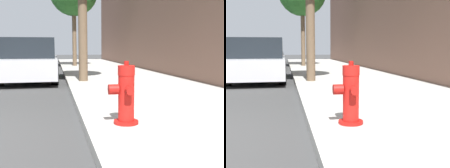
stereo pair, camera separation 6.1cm
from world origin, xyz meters
TOP-DOWN VIEW (x-y plane):
  - fire_hydrant at (2.55, 0.27)m, footprint 0.37×0.40m
  - parked_car_near at (0.97, 6.38)m, footprint 1.71×4.16m
  - parked_car_mid at (0.83, 11.92)m, footprint 1.82×4.04m
  - parked_car_far at (0.80, 17.00)m, footprint 1.88×4.12m

SIDE VIEW (x-z plane):
  - fire_hydrant at x=2.55m, z-range 0.10..0.86m
  - parked_car_near at x=0.97m, z-range -0.03..1.31m
  - parked_car_far at x=0.80m, z-range -0.01..1.33m
  - parked_car_mid at x=0.83m, z-range -0.02..1.33m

